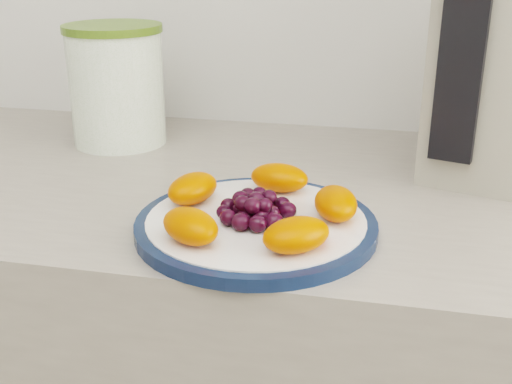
# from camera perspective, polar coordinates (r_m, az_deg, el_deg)

# --- Properties ---
(plate_rim) EXTENTS (0.28, 0.28, 0.01)m
(plate_rim) POSITION_cam_1_polar(r_m,az_deg,el_deg) (0.75, 0.00, -3.01)
(plate_rim) COLOR #0D1D3D
(plate_rim) RESTS_ON counter
(plate_face) EXTENTS (0.26, 0.26, 0.02)m
(plate_face) POSITION_cam_1_polar(r_m,az_deg,el_deg) (0.75, 0.00, -2.94)
(plate_face) COLOR white
(plate_face) RESTS_ON counter
(canister) EXTENTS (0.19, 0.19, 0.18)m
(canister) POSITION_cam_1_polar(r_m,az_deg,el_deg) (1.09, -12.25, 8.95)
(canister) COLOR #3E7418
(canister) RESTS_ON counter
(canister_lid) EXTENTS (0.20, 0.20, 0.01)m
(canister_lid) POSITION_cam_1_polar(r_m,az_deg,el_deg) (1.07, -12.67, 14.03)
(canister_lid) COLOR #506C20
(canister_lid) RESTS_ON canister
(appliance_panel) EXTENTS (0.06, 0.03, 0.24)m
(appliance_panel) POSITION_cam_1_polar(r_m,az_deg,el_deg) (0.86, 17.72, 10.38)
(appliance_panel) COLOR black
(appliance_panel) RESTS_ON appliance_body
(fruit_plate) EXTENTS (0.25, 0.24, 0.04)m
(fruit_plate) POSITION_cam_1_polar(r_m,az_deg,el_deg) (0.74, 0.30, -1.26)
(fruit_plate) COLOR #D54000
(fruit_plate) RESTS_ON plate_face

